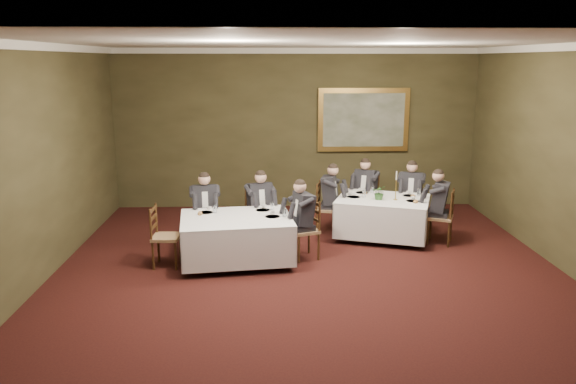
{
  "coord_description": "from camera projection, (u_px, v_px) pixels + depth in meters",
  "views": [
    {
      "loc": [
        -0.65,
        -7.39,
        3.25
      ],
      "look_at": [
        -0.31,
        1.5,
        1.15
      ],
      "focal_mm": 35.0,
      "sensor_mm": 36.0,
      "label": 1
    }
  ],
  "objects": [
    {
      "name": "table_main",
      "position": [
        383.0,
        215.0,
        10.4
      ],
      "size": [
        1.97,
        1.73,
        0.67
      ],
      "rotation": [
        0.0,
        0.0,
        -0.32
      ],
      "color": "black",
      "rests_on": "ground"
    },
    {
      "name": "chair_main_backright",
      "position": [
        410.0,
        213.0,
        11.11
      ],
      "size": [
        0.55,
        0.54,
        1.0
      ],
      "rotation": [
        0.0,
        0.0,
        2.81
      ],
      "color": "olive",
      "rests_on": "ground"
    },
    {
      "name": "ceiling",
      "position": [
        317.0,
        40.0,
        7.16
      ],
      "size": [
        8.0,
        10.0,
        0.1
      ],
      "primitive_type": "cube",
      "color": "silver",
      "rests_on": "back_wall"
    },
    {
      "name": "left_wall",
      "position": [
        14.0,
        176.0,
        7.41
      ],
      "size": [
        0.1,
        10.0,
        3.5
      ],
      "primitive_type": "cube",
      "color": "#332E19",
      "rests_on": "ground"
    },
    {
      "name": "diner_sec_backleft",
      "position": [
        205.0,
        218.0,
        9.94
      ],
      "size": [
        0.46,
        0.53,
        1.35
      ],
      "rotation": [
        0.0,
        0.0,
        3.28
      ],
      "color": "black",
      "rests_on": "chair_sec_backleft"
    },
    {
      "name": "chair_sec_endright",
      "position": [
        305.0,
        242.0,
        9.38
      ],
      "size": [
        0.55,
        0.56,
        1.0
      ],
      "rotation": [
        0.0,
        0.0,
        1.93
      ],
      "color": "olive",
      "rests_on": "ground"
    },
    {
      "name": "diner_main_backleft",
      "position": [
        366.0,
        199.0,
        11.29
      ],
      "size": [
        0.59,
        0.62,
        1.35
      ],
      "rotation": [
        0.0,
        0.0,
        2.58
      ],
      "color": "black",
      "rests_on": "chair_main_backleft"
    },
    {
      "name": "back_wall",
      "position": [
        296.0,
        129.0,
        12.42
      ],
      "size": [
        8.0,
        0.1,
        3.5
      ],
      "primitive_type": "cube",
      "color": "#332E19",
      "rests_on": "ground"
    },
    {
      "name": "diner_sec_backright",
      "position": [
        260.0,
        216.0,
        10.1
      ],
      "size": [
        0.55,
        0.59,
        1.35
      ],
      "rotation": [
        0.0,
        0.0,
        3.51
      ],
      "color": "black",
      "rests_on": "chair_sec_backright"
    },
    {
      "name": "place_setting_table_main",
      "position": [
        365.0,
        191.0,
        10.8
      ],
      "size": [
        0.33,
        0.31,
        0.14
      ],
      "color": "white",
      "rests_on": "table_main"
    },
    {
      "name": "chair_main_endright",
      "position": [
        440.0,
        228.0,
        10.15
      ],
      "size": [
        0.56,
        0.57,
        1.0
      ],
      "rotation": [
        0.0,
        0.0,
        1.17
      ],
      "color": "olive",
      "rests_on": "ground"
    },
    {
      "name": "chair_main_endleft",
      "position": [
        327.0,
        219.0,
        10.73
      ],
      "size": [
        0.51,
        0.53,
        1.0
      ],
      "rotation": [
        0.0,
        0.0,
        -1.81
      ],
      "color": "olive",
      "rests_on": "ground"
    },
    {
      "name": "chair_sec_backright",
      "position": [
        259.0,
        228.0,
        10.16
      ],
      "size": [
        0.56,
        0.55,
        1.0
      ],
      "rotation": [
        0.0,
        0.0,
        3.51
      ],
      "color": "olive",
      "rests_on": "ground"
    },
    {
      "name": "candlestick",
      "position": [
        396.0,
        189.0,
        10.17
      ],
      "size": [
        0.08,
        0.08,
        0.54
      ],
      "color": "#B58E37",
      "rests_on": "table_main"
    },
    {
      "name": "painting",
      "position": [
        363.0,
        120.0,
        12.36
      ],
      "size": [
        2.01,
        0.09,
        1.39
      ],
      "color": "#E1B152",
      "rests_on": "back_wall"
    },
    {
      "name": "diner_main_endleft",
      "position": [
        328.0,
        207.0,
        10.67
      ],
      "size": [
        0.56,
        0.5,
        1.35
      ],
      "rotation": [
        0.0,
        0.0,
        -1.81
      ],
      "color": "black",
      "rests_on": "chair_main_endleft"
    },
    {
      "name": "diner_main_endright",
      "position": [
        440.0,
        216.0,
        10.11
      ],
      "size": [
        0.6,
        0.55,
        1.35
      ],
      "rotation": [
        0.0,
        0.0,
        1.17
      ],
      "color": "black",
      "rests_on": "chair_main_endright"
    },
    {
      "name": "diner_sec_endright",
      "position": [
        304.0,
        229.0,
        9.32
      ],
      "size": [
        0.59,
        0.54,
        1.35
      ],
      "rotation": [
        0.0,
        0.0,
        1.93
      ],
      "color": "black",
      "rests_on": "chair_sec_endright"
    },
    {
      "name": "chair_sec_endleft",
      "position": [
        166.0,
        249.0,
        9.02
      ],
      "size": [
        0.44,
        0.46,
        1.0
      ],
      "rotation": [
        0.0,
        0.0,
        -1.61
      ],
      "color": "olive",
      "rests_on": "ground"
    },
    {
      "name": "centerpiece",
      "position": [
        380.0,
        192.0,
        10.21
      ],
      "size": [
        0.32,
        0.3,
        0.29
      ],
      "primitive_type": "imported",
      "rotation": [
        0.0,
        0.0,
        -0.33
      ],
      "color": "#2D5926",
      "rests_on": "table_main"
    },
    {
      "name": "chair_sec_backleft",
      "position": [
        206.0,
        230.0,
        10.01
      ],
      "size": [
        0.49,
        0.48,
        1.0
      ],
      "rotation": [
        0.0,
        0.0,
        3.28
      ],
      "color": "olive",
      "rests_on": "ground"
    },
    {
      "name": "front_wall",
      "position": [
        404.0,
        380.0,
        2.69
      ],
      "size": [
        8.0,
        0.1,
        3.5
      ],
      "primitive_type": "cube",
      "color": "#332E19",
      "rests_on": "ground"
    },
    {
      "name": "crown_molding",
      "position": [
        317.0,
        45.0,
        7.17
      ],
      "size": [
        8.0,
        10.0,
        0.12
      ],
      "color": "white",
      "rests_on": "back_wall"
    },
    {
      "name": "chair_main_backleft",
      "position": [
        366.0,
        210.0,
        11.36
      ],
      "size": [
        0.6,
        0.59,
        1.0
      ],
      "rotation": [
        0.0,
        0.0,
        2.58
      ],
      "color": "olive",
      "rests_on": "ground"
    },
    {
      "name": "diner_main_backright",
      "position": [
        411.0,
        202.0,
        11.05
      ],
      "size": [
        0.53,
        0.58,
        1.35
      ],
      "rotation": [
        0.0,
        0.0,
        2.81
      ],
      "color": "black",
      "rests_on": "chair_main_backright"
    },
    {
      "name": "place_setting_table_second",
      "position": [
        209.0,
        210.0,
        9.39
      ],
      "size": [
        0.33,
        0.31,
        0.14
      ],
      "color": "white",
      "rests_on": "table_second"
    },
    {
      "name": "ground",
      "position": [
        314.0,
        295.0,
        7.96
      ],
      "size": [
        10.0,
        10.0,
        0.0
      ],
      "primitive_type": "plane",
      "color": "black",
      "rests_on": "ground"
    },
    {
      "name": "table_second",
      "position": [
        237.0,
        236.0,
        9.16
      ],
      "size": [
        1.95,
        1.58,
        0.67
      ],
      "rotation": [
        0.0,
        0.0,
        0.12
      ],
      "color": "black",
      "rests_on": "ground"
    }
  ]
}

